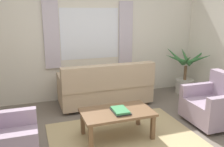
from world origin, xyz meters
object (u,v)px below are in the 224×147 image
at_px(armchair_right, 215,104).
at_px(coffee_table, 117,114).
at_px(potted_plant, 185,75).
at_px(couch, 106,88).
at_px(book_stack_on_table, 120,111).

relative_size(armchair_right, coffee_table, 0.80).
height_order(coffee_table, potted_plant, potted_plant).
xyz_separation_m(couch, book_stack_on_table, (-0.22, -1.40, 0.10)).
height_order(couch, potted_plant, potted_plant).
distance_m(couch, potted_plant, 2.06).
bearing_deg(potted_plant, couch, -176.27).
bearing_deg(armchair_right, coffee_table, -92.08).
bearing_deg(couch, armchair_right, 136.81).
xyz_separation_m(coffee_table, potted_plant, (2.30, 1.48, 0.06)).
bearing_deg(armchair_right, book_stack_on_table, -90.46).
xyz_separation_m(armchair_right, potted_plant, (0.50, 1.59, 0.09)).
bearing_deg(coffee_table, book_stack_on_table, -57.98).
xyz_separation_m(book_stack_on_table, potted_plant, (2.27, 1.54, -0.03)).
distance_m(coffee_table, book_stack_on_table, 0.10).
distance_m(armchair_right, coffee_table, 1.80).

